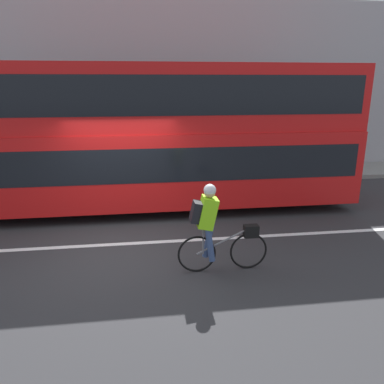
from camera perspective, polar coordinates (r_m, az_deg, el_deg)
ground_plane at (r=7.94m, az=-10.56°, el=-8.28°), size 80.00×80.00×0.00m
road_center_line at (r=8.09m, az=-10.52°, el=-7.78°), size 50.00×0.14×0.01m
sidewalk_curb at (r=13.26m, az=-9.61°, el=2.16°), size 60.00×2.05×0.14m
building_facade at (r=14.04m, az=-10.08°, el=15.24°), size 60.00×0.30×6.11m
bus at (r=9.81m, az=-5.23°, el=9.13°), size 10.15×2.44×3.71m
cyclist_on_bike at (r=6.57m, az=3.36°, el=-5.09°), size 1.64×0.32×1.62m
street_sign_post at (r=14.10m, az=16.68°, el=9.00°), size 0.36×0.09×2.67m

